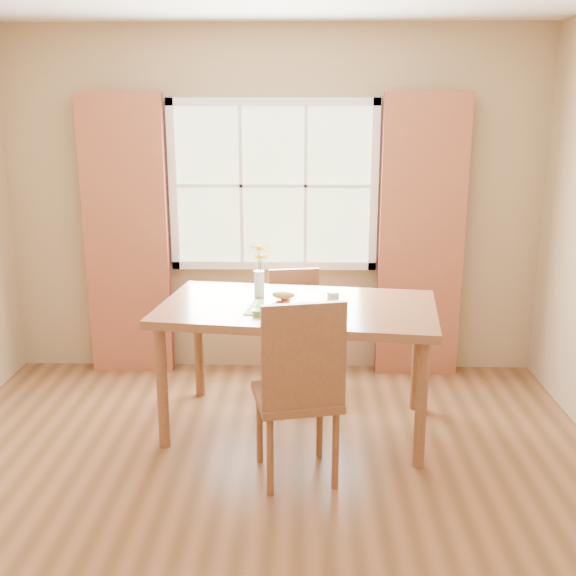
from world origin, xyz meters
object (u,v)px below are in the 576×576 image
(water_glass, at_px, (333,301))
(flower_vase, at_px, (259,265))
(dining_table, at_px, (298,318))
(croissant_sandwich, at_px, (283,300))
(chair_far, at_px, (296,326))
(chair_near, at_px, (300,385))

(water_glass, bearing_deg, flower_vase, 148.31)
(dining_table, xyz_separation_m, croissant_sandwich, (-0.09, -0.14, 0.16))
(chair_far, bearing_deg, croissant_sandwich, -106.08)
(chair_far, xyz_separation_m, croissant_sandwich, (-0.07, -0.78, 0.43))
(dining_table, height_order, chair_near, chair_near)
(croissant_sandwich, xyz_separation_m, water_glass, (0.31, 0.05, -0.02))
(dining_table, height_order, water_glass, water_glass)
(water_glass, bearing_deg, chair_far, 107.78)
(croissant_sandwich, bearing_deg, dining_table, 72.25)
(croissant_sandwich, bearing_deg, chair_far, 99.37)
(chair_near, height_order, croissant_sandwich, chair_near)
(dining_table, bearing_deg, water_glass, -15.22)
(chair_far, bearing_deg, water_glass, -82.89)
(flower_vase, bearing_deg, croissant_sandwich, -63.59)
(dining_table, xyz_separation_m, chair_far, (-0.01, 0.64, -0.27))
(chair_near, xyz_separation_m, water_glass, (0.20, 0.62, 0.31))
(croissant_sandwich, height_order, water_glass, croissant_sandwich)
(chair_far, bearing_deg, chair_near, -99.18)
(dining_table, bearing_deg, chair_near, -80.85)
(chair_near, xyz_separation_m, flower_vase, (-0.28, 0.92, 0.47))
(flower_vase, bearing_deg, water_glass, -31.69)
(chair_near, relative_size, water_glass, 9.65)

